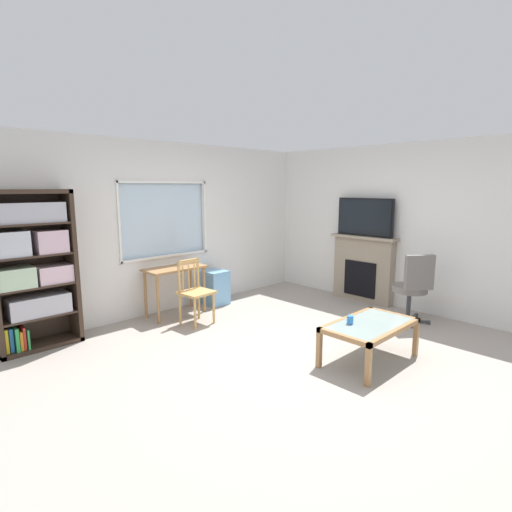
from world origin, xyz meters
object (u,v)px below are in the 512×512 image
Objects in this scene: wooden_chair at (195,291)px; plastic_drawer_unit at (215,287)px; sippy_cup at (350,320)px; coffee_table at (370,328)px; tv at (365,217)px; fireplace at (363,268)px; bookshelf at (32,266)px; desk_under_window at (175,276)px; office_chair at (413,285)px.

wooden_chair is 0.99m from plastic_drawer_unit.
sippy_cup is (0.46, -2.22, 0.02)m from wooden_chair.
coffee_table is (-0.15, -2.92, 0.10)m from plastic_drawer_unit.
coffee_table is at bearing -146.85° from tv.
plastic_drawer_unit is at bearing 87.11° from coffee_table.
coffee_table is 12.01× the size of sippy_cup.
sippy_cup is (-2.21, -1.19, -0.93)m from tv.
tv is (1.88, -1.60, 1.14)m from plastic_drawer_unit.
tv is (-0.02, 0.00, 0.86)m from fireplace.
tv reaches higher than coffee_table.
plastic_drawer_unit is 2.93m from coffee_table.
fireplace is 0.86m from tv.
plastic_drawer_unit is 2.81m from sippy_cup.
bookshelf is at bearing 161.41° from wooden_chair.
desk_under_window is 1.62× the size of plastic_drawer_unit.
bookshelf is 2.73m from plastic_drawer_unit.
coffee_table is 0.25m from sippy_cup.
bookshelf is 1.73× the size of coffee_table.
fireplace is 1.14× the size of office_chair.
bookshelf is at bearing 159.97° from fireplace.
wooden_chair is at bearing -91.25° from desk_under_window.
wooden_chair is (-0.01, -0.51, -0.14)m from desk_under_window.
sippy_cup is (-1.72, -0.09, -0.07)m from office_chair.
fireplace is 1.20m from office_chair.
plastic_drawer_unit is at bearing 83.25° from sippy_cup.
tv is at bearing 33.15° from coffee_table.
bookshelf is 4.82m from tv.
bookshelf is 2.08× the size of wooden_chair.
tv is 10.99× the size of sippy_cup.
tv is 0.91× the size of coffee_table.
desk_under_window is 0.83× the size of coffee_table.
desk_under_window is at bearing 129.45° from office_chair.
bookshelf is 4.84m from fireplace.
desk_under_window reaches higher than plastic_drawer_unit.
office_chair is (2.17, -2.64, -0.05)m from desk_under_window.
bookshelf is at bearing 176.71° from desk_under_window.
coffee_table is (0.64, -2.36, -0.08)m from wooden_chair.
bookshelf is at bearing 159.89° from tv.
bookshelf is at bearing 145.74° from office_chair.
wooden_chair is 0.79× the size of fireplace.
desk_under_window is at bearing -3.29° from bookshelf.
tv reaches higher than sippy_cup.
wooden_chair is 2.44m from coffee_table.
desk_under_window is 2.77m from sippy_cup.
wooden_chair reaches higher than desk_under_window.
tv is 0.99× the size of office_chair.
coffee_table is (0.63, -2.87, -0.22)m from desk_under_window.
wooden_chair is 0.91× the size of tv.
coffee_table is (-1.54, -0.23, -0.17)m from office_chair.
coffee_table is at bearing -50.13° from bookshelf.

